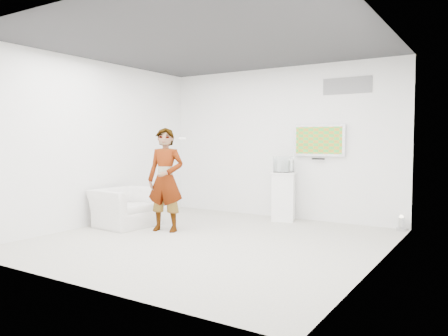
# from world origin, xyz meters

# --- Properties ---
(room) EXTENTS (5.01, 5.01, 3.00)m
(room) POSITION_xyz_m (0.00, 0.00, 1.50)
(room) COLOR beige
(room) RESTS_ON ground
(tv) EXTENTS (1.00, 0.08, 0.60)m
(tv) POSITION_xyz_m (0.85, 2.45, 1.55)
(tv) COLOR silver
(tv) RESTS_ON room
(logo_decal) EXTENTS (0.90, 0.02, 0.30)m
(logo_decal) POSITION_xyz_m (1.35, 2.49, 2.55)
(logo_decal) COLOR slate
(logo_decal) RESTS_ON room
(person) EXTENTS (0.73, 0.57, 1.76)m
(person) POSITION_xyz_m (-1.04, 0.19, 0.88)
(person) COLOR white
(person) RESTS_ON room
(armchair) EXTENTS (1.00, 1.12, 0.68)m
(armchair) POSITION_xyz_m (-1.95, 0.14, 0.34)
(armchair) COLOR white
(armchair) RESTS_ON room
(pedestal) EXTENTS (0.57, 0.57, 0.94)m
(pedestal) POSITION_xyz_m (0.25, 2.16, 0.47)
(pedestal) COLOR white
(pedestal) RESTS_ON room
(floor_uplight) EXTENTS (0.17, 0.17, 0.26)m
(floor_uplight) POSITION_xyz_m (2.36, 2.36, 0.13)
(floor_uplight) COLOR silver
(floor_uplight) RESTS_ON room
(vitrine) EXTENTS (0.31, 0.31, 0.30)m
(vitrine) POSITION_xyz_m (0.25, 2.16, 1.09)
(vitrine) COLOR white
(vitrine) RESTS_ON pedestal
(console) EXTENTS (0.10, 0.17, 0.23)m
(console) POSITION_xyz_m (0.25, 2.16, 1.05)
(console) COLOR white
(console) RESTS_ON pedestal
(wii_remote) EXTENTS (0.04, 0.15, 0.04)m
(wii_remote) POSITION_xyz_m (-0.83, 0.40, 1.58)
(wii_remote) COLOR white
(wii_remote) RESTS_ON person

